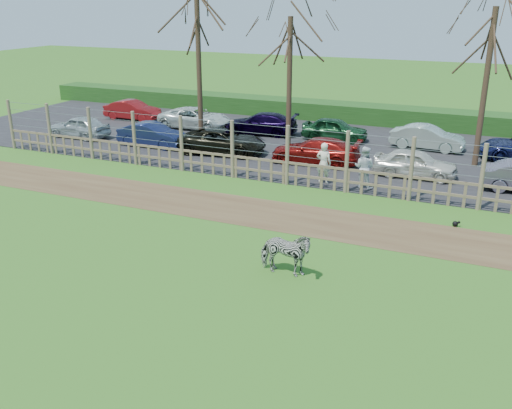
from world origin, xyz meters
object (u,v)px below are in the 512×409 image
at_px(car_4, 415,163).
at_px(car_8, 195,118).
at_px(tree_left, 198,34).
at_px(tree_right, 490,49).
at_px(car_1, 152,135).
at_px(car_11, 427,137).
at_px(zebra, 285,253).
at_px(car_10, 335,129).
at_px(visitor_b, 364,167).
at_px(car_3, 316,151).
at_px(car_7, 133,110).
at_px(car_2, 222,141).
at_px(car_0, 79,127).
at_px(car_9, 261,123).
at_px(visitor_a, 324,163).
at_px(tree_mid, 290,52).
at_px(crow, 456,224).

relative_size(car_4, car_8, 0.82).
relative_size(tree_left, tree_right, 1.07).
distance_m(tree_right, car_1, 16.54).
relative_size(tree_right, car_11, 2.02).
distance_m(zebra, car_10, 16.23).
bearing_deg(car_8, visitor_b, -123.62).
height_order(car_3, car_7, same).
relative_size(car_2, car_7, 1.19).
relative_size(tree_left, car_0, 2.24).
bearing_deg(car_11, car_7, 93.33).
height_order(visitor_b, car_4, visitor_b).
bearing_deg(tree_left, car_8, 123.83).
bearing_deg(car_10, car_9, 91.50).
distance_m(tree_right, car_9, 12.61).
bearing_deg(car_11, car_4, -173.90).
relative_size(tree_right, car_2, 1.70).
height_order(visitor_a, car_1, visitor_a).
bearing_deg(tree_left, tree_mid, 12.53).
xyz_separation_m(car_2, car_9, (0.08, 4.66, 0.00)).
xyz_separation_m(car_8, car_9, (4.12, 0.19, 0.00)).
bearing_deg(car_10, car_1, 119.61).
height_order(tree_mid, car_7, tree_mid).
bearing_deg(tree_right, tree_mid, -176.82).
bearing_deg(car_7, car_0, -179.39).
xyz_separation_m(tree_right, car_4, (-2.28, -2.89, -4.60)).
bearing_deg(visitor_b, car_9, -35.05).
bearing_deg(car_2, car_1, 84.52).
bearing_deg(car_10, tree_left, 119.22).
height_order(car_7, car_9, same).
relative_size(crow, car_8, 0.06).
height_order(visitor_b, car_3, visitor_b).
bearing_deg(car_4, tree_right, -39.35).
height_order(car_7, car_11, same).
height_order(visitor_b, crow, visitor_b).
bearing_deg(car_1, car_4, -90.77).
bearing_deg(zebra, car_8, 35.67).
height_order(car_3, car_4, same).
distance_m(car_0, car_8, 6.58).
height_order(tree_left, car_3, tree_left).
distance_m(car_8, car_11, 13.22).
relative_size(visitor_b, car_4, 0.49).
xyz_separation_m(car_3, car_4, (4.57, -0.29, 0.00)).
distance_m(tree_right, car_10, 8.93).
xyz_separation_m(tree_right, crow, (-0.09, -8.02, -5.14)).
distance_m(car_2, car_7, 10.25).
bearing_deg(car_8, car_1, 178.24).
height_order(tree_mid, tree_right, tree_right).
bearing_deg(crow, car_3, 141.35).
bearing_deg(car_3, car_0, -92.11).
height_order(zebra, crow, zebra).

